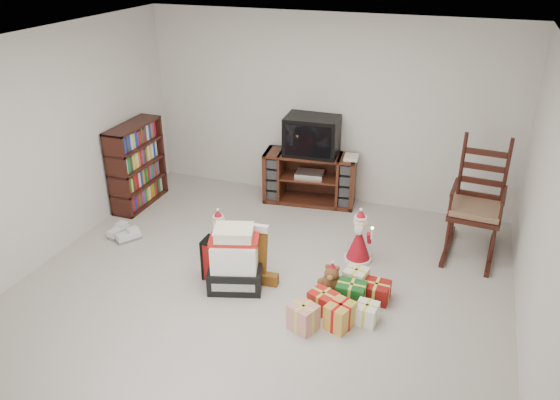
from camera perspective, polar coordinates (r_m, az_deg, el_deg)
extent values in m
cube|color=beige|center=(5.74, -2.24, -9.72)|extent=(5.00, 5.00, 0.01)
cube|color=white|center=(4.74, -2.77, 15.69)|extent=(5.00, 5.00, 0.01)
cube|color=silver|center=(7.35, 4.95, 9.31)|extent=(5.00, 0.01, 2.50)
cube|color=silver|center=(3.29, -19.62, -15.33)|extent=(5.00, 0.01, 2.50)
cube|color=silver|center=(6.43, -23.68, 4.72)|extent=(0.01, 5.00, 2.50)
cube|color=silver|center=(4.85, 26.12, -2.50)|extent=(0.01, 5.00, 2.50)
cube|color=#492314|center=(7.46, 3.14, 2.30)|extent=(1.28, 0.59, 0.71)
cube|color=silver|center=(7.41, 3.09, 2.69)|extent=(0.40, 0.31, 0.07)
cube|color=#33130D|center=(7.57, -14.74, 3.56)|extent=(0.31, 0.93, 1.14)
cube|color=#33130D|center=(6.53, 19.70, -1.35)|extent=(0.61, 0.59, 0.05)
cube|color=#90674E|center=(6.50, 19.79, -0.84)|extent=(0.56, 0.54, 0.07)
cube|color=#33130D|center=(6.58, 20.38, 3.24)|extent=(0.48, 0.10, 0.87)
cube|color=#33130D|center=(6.75, 19.10, -4.97)|extent=(0.63, 0.98, 0.07)
cube|color=black|center=(5.78, -4.66, -8.01)|extent=(0.64, 0.54, 0.25)
cube|color=white|center=(5.63, -4.76, -5.68)|extent=(0.55, 0.48, 0.30)
cube|color=#B51B14|center=(5.54, -4.83, -4.16)|extent=(0.55, 0.40, 0.04)
cube|color=#F0E4C4|center=(5.50, -4.85, -3.52)|extent=(0.44, 0.38, 0.10)
cube|color=maroon|center=(5.85, -6.17, -6.27)|extent=(0.36, 0.19, 0.47)
cube|color=black|center=(5.77, -5.95, -3.34)|extent=(0.19, 0.03, 0.03)
ellipsoid|color=brown|center=(5.70, 5.44, -8.67)|extent=(0.22, 0.19, 0.24)
sphere|color=brown|center=(5.60, 5.43, -7.64)|extent=(0.15, 0.15, 0.15)
cone|color=maroon|center=(6.21, 8.23, -4.57)|extent=(0.30, 0.30, 0.43)
sphere|color=beige|center=(6.08, 8.39, -2.39)|extent=(0.15, 0.15, 0.15)
cone|color=maroon|center=(6.03, 8.45, -1.45)|extent=(0.13, 0.13, 0.11)
cylinder|color=silver|center=(5.98, 9.58, -3.49)|extent=(0.02, 0.02, 0.13)
cone|color=maroon|center=(6.29, -6.34, -4.25)|extent=(0.27, 0.27, 0.39)
sphere|color=beige|center=(6.17, -6.45, -2.28)|extent=(0.13, 0.13, 0.13)
cone|color=maroon|center=(6.12, -6.50, -1.44)|extent=(0.12, 0.12, 0.10)
cylinder|color=silver|center=(6.05, -5.66, -3.28)|extent=(0.02, 0.02, 0.12)
cube|color=silver|center=(6.99, -16.66, -3.30)|extent=(0.17, 0.31, 0.11)
cube|color=silver|center=(6.89, -15.37, -3.58)|extent=(0.27, 0.32, 0.11)
cube|color=#B51B14|center=(5.41, 4.51, -10.60)|extent=(0.25, 0.25, 0.25)
cube|color=#196422|center=(5.57, 7.12, -9.56)|extent=(0.25, 0.25, 0.25)
cube|color=gold|center=(5.26, 6.65, -11.97)|extent=(0.25, 0.25, 0.25)
cube|color=beige|center=(5.17, 2.95, -12.60)|extent=(0.25, 0.25, 0.25)
cube|color=white|center=(5.38, 9.17, -11.14)|extent=(0.25, 0.25, 0.25)
cube|color=maroon|center=(5.70, 9.47, -8.83)|extent=(0.25, 0.25, 0.25)
cube|color=#F0E4C4|center=(5.77, 7.20, -8.16)|extent=(0.25, 0.25, 0.25)
cube|color=black|center=(7.26, 3.39, 6.77)|extent=(0.73, 0.54, 0.51)
cube|color=black|center=(7.03, 2.79, 6.14)|extent=(0.60, 0.06, 0.41)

